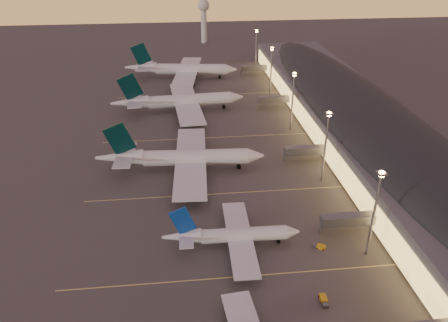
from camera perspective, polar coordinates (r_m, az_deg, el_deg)
ground at (r=118.37m, az=1.46°, el=-13.26°), size 700.00×700.00×0.00m
airliner_narrow_north at (r=121.95m, az=1.03°, el=-9.69°), size 38.10×33.94×13.65m
airliner_wide_near at (r=158.84m, az=-5.63°, el=0.41°), size 60.97×55.57×19.51m
airliner_wide_mid at (r=213.38m, az=-5.93°, el=7.79°), size 63.90×58.37×20.44m
airliner_wide_far at (r=265.16m, az=-5.62°, el=11.84°), size 66.27×60.93×21.22m
terminal_building at (r=190.21m, az=17.34°, el=5.24°), size 56.35×255.00×17.46m
light_masts at (r=171.81m, az=10.68°, el=6.80°), size 2.20×217.20×25.90m
radar_tower at (r=353.56m, az=-2.67°, el=18.67°), size 9.00×9.00×32.50m
lane_markings at (r=150.60m, az=-0.55°, el=-3.28°), size 90.00×180.36×0.00m
baggage_tug_c at (r=125.83m, az=12.36°, el=-10.85°), size 3.71×3.08×1.05m
baggage_tug_d at (r=110.73m, az=12.90°, el=-17.31°), size 1.86×3.93×1.15m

